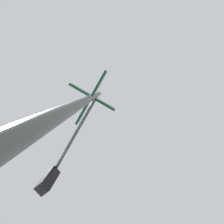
{
  "coord_description": "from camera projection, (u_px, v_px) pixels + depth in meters",
  "views": [
    {
      "loc": [
        -6.71,
        -7.28,
        1.53
      ],
      "look_at": [
        -6.32,
        -6.97,
        4.59
      ],
      "focal_mm": 24.83,
      "sensor_mm": 36.0,
      "label": 1
    }
  ],
  "objects": [
    {
      "name": "traffic_signal_near",
      "position": [
        61.0,
        150.0,
        2.92
      ],
      "size": [
        1.56,
        3.13,
        6.11
      ],
      "color": "#474C47",
      "rests_on": "ground_plane"
    }
  ]
}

